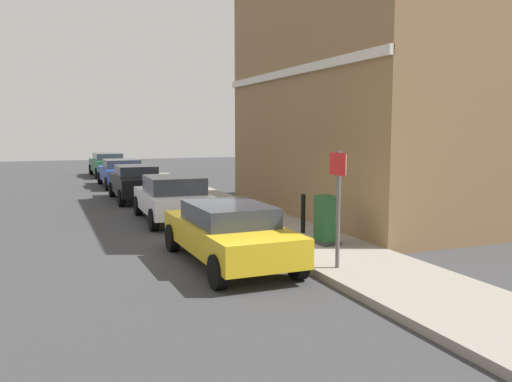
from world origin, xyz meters
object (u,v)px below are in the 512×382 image
object	(u,v)px
car_green	(108,164)
utility_cabinet	(326,222)
street_sign	(338,192)
car_blue	(121,172)
car_white	(173,197)
bollard_near_cabinet	(303,212)
car_black	(136,182)
car_yellow	(229,232)

from	to	relation	value
car_green	utility_cabinet	xyz separation A→B (m)	(2.54, -22.53, -0.07)
street_sign	car_blue	bearing A→B (deg)	95.25
car_white	car_blue	world-z (taller)	car_white
car_blue	car_green	distance (m)	6.28
car_blue	utility_cabinet	size ratio (longest dim) A/B	3.81
utility_cabinet	bollard_near_cabinet	distance (m)	1.43
utility_cabinet	street_sign	size ratio (longest dim) A/B	0.50
car_white	car_black	world-z (taller)	car_white
car_yellow	car_black	size ratio (longest dim) A/B	1.06
car_black	bollard_near_cabinet	xyz separation A→B (m)	(2.84, -9.27, -0.04)
car_blue	bollard_near_cabinet	bearing A→B (deg)	-170.15
utility_cabinet	car_green	bearing A→B (deg)	96.43
car_white	car_blue	distance (m)	10.92
street_sign	car_green	bearing A→B (deg)	93.83
car_black	street_sign	xyz separation A→B (m)	(1.85, -12.72, 0.92)
car_yellow	car_green	xyz separation A→B (m)	(0.04, 22.92, 0.06)
car_black	car_blue	xyz separation A→B (m)	(0.17, 5.56, -0.02)
car_green	bollard_near_cabinet	size ratio (longest dim) A/B	4.25
car_white	street_sign	world-z (taller)	street_sign
car_white	car_green	world-z (taller)	car_white
bollard_near_cabinet	street_sign	xyz separation A→B (m)	(-0.99, -3.45, 0.96)
car_yellow	car_blue	bearing A→B (deg)	-1.25
car_black	utility_cabinet	world-z (taller)	car_black
car_green	street_sign	bearing A→B (deg)	-177.43
car_white	street_sign	xyz separation A→B (m)	(1.57, -7.36, 0.92)
car_green	street_sign	size ratio (longest dim) A/B	1.92
car_black	car_blue	world-z (taller)	car_black
car_black	car_blue	size ratio (longest dim) A/B	0.95
car_white	car_green	bearing A→B (deg)	1.39
car_blue	car_black	bearing A→B (deg)	177.91
car_black	bollard_near_cabinet	bearing A→B (deg)	-162.65
car_yellow	car_green	size ratio (longest dim) A/B	1.00
car_green	street_sign	world-z (taller)	street_sign
car_yellow	car_blue	size ratio (longest dim) A/B	1.01
car_white	street_sign	distance (m)	7.58
car_white	car_black	size ratio (longest dim) A/B	0.99
car_yellow	car_blue	world-z (taller)	car_blue
car_black	bollard_near_cabinet	world-z (taller)	car_black
car_yellow	car_green	world-z (taller)	car_green
utility_cabinet	street_sign	bearing A→B (deg)	-113.72
utility_cabinet	street_sign	xyz separation A→B (m)	(-0.89, -2.03, 0.98)
car_black	car_yellow	bearing A→B (deg)	-178.87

